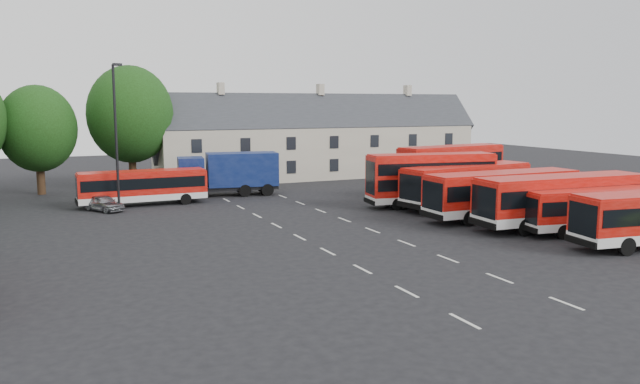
{
  "coord_description": "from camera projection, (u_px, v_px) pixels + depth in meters",
  "views": [
    {
      "loc": [
        -13.95,
        -31.94,
        7.96
      ],
      "look_at": [
        2.72,
        5.03,
        2.2
      ],
      "focal_mm": 35.0,
      "sensor_mm": 36.0,
      "label": 1
    }
  ],
  "objects": [
    {
      "name": "silver_car",
      "position": [
        103.0,
        203.0,
        46.49
      ],
      "size": [
        3.14,
        3.85,
        1.23
      ],
      "primitive_type": "imported",
      "rotation": [
        0.0,
        0.0,
        0.55
      ],
      "color": "#9A9DA1",
      "rests_on": "ground"
    },
    {
      "name": "lane_markings",
      "position": [
        337.0,
        234.0,
        38.45
      ],
      "size": [
        5.15,
        33.8,
        0.01
      ],
      "color": "beige",
      "rests_on": "ground"
    },
    {
      "name": "bus_dd_south",
      "position": [
        431.0,
        176.0,
        48.41
      ],
      "size": [
        10.29,
        3.84,
        4.12
      ],
      "rotation": [
        0.0,
        0.0,
        -0.16
      ],
      "color": "silver",
      "rests_on": "ground"
    },
    {
      "name": "lamppost",
      "position": [
        116.0,
        133.0,
        45.7
      ],
      "size": [
        0.76,
        0.39,
        10.87
      ],
      "rotation": [
        0.0,
        0.0,
        0.2
      ],
      "color": "black",
      "rests_on": "ground"
    },
    {
      "name": "bus_row_b",
      "position": [
        598.0,
        207.0,
        38.41
      ],
      "size": [
        10.03,
        3.72,
        2.77
      ],
      "rotation": [
        0.0,
        0.0,
        -0.16
      ],
      "color": "silver",
      "rests_on": "ground"
    },
    {
      "name": "bus_row_d",
      "position": [
        503.0,
        191.0,
        43.12
      ],
      "size": [
        11.64,
        2.75,
        3.29
      ],
      "rotation": [
        0.0,
        0.0,
        -0.0
      ],
      "color": "silver",
      "rests_on": "ground"
    },
    {
      "name": "ground",
      "position": [
        313.0,
        244.0,
        35.63
      ],
      "size": [
        140.0,
        140.0,
        0.0
      ],
      "primitive_type": "plane",
      "color": "black",
      "rests_on": "ground"
    },
    {
      "name": "terrace_houses",
      "position": [
        320.0,
        142.0,
        67.86
      ],
      "size": [
        35.7,
        7.13,
        10.06
      ],
      "color": "beige",
      "rests_on": "ground"
    },
    {
      "name": "bus_row_e",
      "position": [
        467.0,
        182.0,
        47.95
      ],
      "size": [
        11.92,
        4.54,
        3.29
      ],
      "rotation": [
        0.0,
        0.0,
        0.17
      ],
      "color": "silver",
      "rests_on": "ground"
    },
    {
      "name": "bus_north",
      "position": [
        143.0,
        185.0,
        48.95
      ],
      "size": [
        9.78,
        2.39,
        2.76
      ],
      "rotation": [
        0.0,
        0.0,
        0.01
      ],
      "color": "silver",
      "rests_on": "ground"
    },
    {
      "name": "bus_dd_north",
      "position": [
        451.0,
        167.0,
        54.16
      ],
      "size": [
        10.85,
        4.19,
        4.35
      ],
      "rotation": [
        0.0,
        0.0,
        0.17
      ],
      "color": "silver",
      "rests_on": "ground"
    },
    {
      "name": "box_truck",
      "position": [
        230.0,
        172.0,
        54.26
      ],
      "size": [
        8.81,
        3.92,
        3.72
      ],
      "rotation": [
        0.0,
        0.0,
        -0.15
      ],
      "color": "black",
      "rests_on": "ground"
    },
    {
      "name": "bus_row_c",
      "position": [
        562.0,
        197.0,
        40.0
      ],
      "size": [
        12.13,
        3.39,
        3.39
      ],
      "rotation": [
        0.0,
        0.0,
        -0.05
      ],
      "color": "silver",
      "rests_on": "ground"
    }
  ]
}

